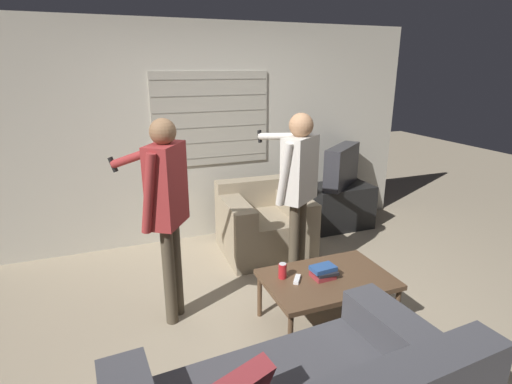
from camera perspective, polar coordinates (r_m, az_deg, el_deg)
ground_plane at (r=3.54m, az=3.69°, el=-17.99°), size 16.00×16.00×0.00m
wall_back at (r=4.86m, az=-6.15°, el=8.28°), size 5.20×0.08×2.55m
armchair_beige at (r=4.58m, az=1.09°, el=-4.60°), size 0.97×0.93×0.79m
coffee_table at (r=3.35m, az=10.16°, el=-12.46°), size 1.02×0.68×0.43m
tv_stand at (r=5.40m, az=11.78°, el=-1.97°), size 0.82×0.52×0.57m
tv at (r=5.25m, az=12.12°, el=3.65°), size 0.74×0.65×0.52m
person_left_standing at (r=3.19m, az=-12.75°, el=-0.99°), size 0.59×0.75×1.69m
person_right_standing at (r=3.79m, az=6.05°, el=2.16°), size 0.50×0.83×1.66m
book_stack at (r=3.30m, az=9.62°, el=-11.19°), size 0.21×0.16×0.10m
soda_can at (r=3.25m, az=3.81°, el=-11.17°), size 0.07×0.07×0.13m
spare_remote at (r=3.25m, az=5.88°, el=-12.30°), size 0.11×0.13×0.02m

